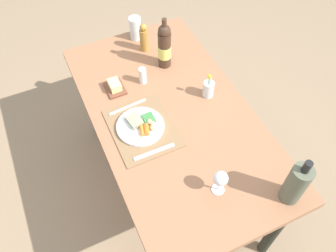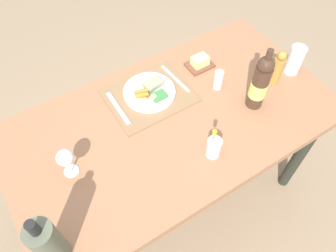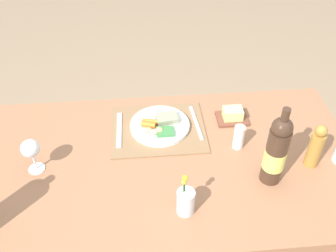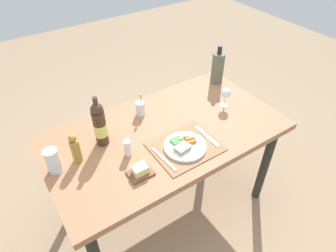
# 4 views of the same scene
# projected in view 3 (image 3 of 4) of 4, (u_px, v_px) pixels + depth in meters

# --- Properties ---
(dining_table) EXTENTS (1.49, 0.81, 0.78)m
(dining_table) POSITION_uv_depth(u_px,v_px,m) (166.00, 177.00, 1.54)
(dining_table) COLOR #A06948
(dining_table) RESTS_ON ground_plane
(placemat) EXTENTS (0.39, 0.32, 0.01)m
(placemat) POSITION_uv_depth(u_px,v_px,m) (158.00, 129.00, 1.61)
(placemat) COLOR #8E6A47
(placemat) RESTS_ON dining_table
(dinner_plate) EXTENTS (0.25, 0.25, 0.04)m
(dinner_plate) POSITION_uv_depth(u_px,v_px,m) (160.00, 125.00, 1.61)
(dinner_plate) COLOR white
(dinner_plate) RESTS_ON placemat
(fork) EXTENTS (0.03, 0.22, 0.00)m
(fork) POSITION_uv_depth(u_px,v_px,m) (196.00, 123.00, 1.64)
(fork) COLOR silver
(fork) RESTS_ON placemat
(knife) EXTENTS (0.02, 0.21, 0.00)m
(knife) POSITION_uv_depth(u_px,v_px,m) (119.00, 130.00, 1.60)
(knife) COLOR silver
(knife) RESTS_ON placemat
(wine_glass) EXTENTS (0.07, 0.07, 0.14)m
(wine_glass) POSITION_uv_depth(u_px,v_px,m) (31.00, 149.00, 1.39)
(wine_glass) COLOR white
(wine_glass) RESTS_ON dining_table
(flower_vase) EXTENTS (0.06, 0.06, 0.17)m
(flower_vase) POSITION_uv_depth(u_px,v_px,m) (186.00, 201.00, 1.27)
(flower_vase) COLOR silver
(flower_vase) RESTS_ON dining_table
(salt_shaker) EXTENTS (0.04, 0.04, 0.10)m
(salt_shaker) POSITION_uv_depth(u_px,v_px,m) (239.00, 137.00, 1.51)
(salt_shaker) COLOR white
(salt_shaker) RESTS_ON dining_table
(pepper_mill) EXTENTS (0.05, 0.05, 0.19)m
(pepper_mill) POSITION_uv_depth(u_px,v_px,m) (316.00, 147.00, 1.41)
(pepper_mill) COLOR #AF7F35
(pepper_mill) RESTS_ON dining_table
(butter_dish) EXTENTS (0.13, 0.10, 0.06)m
(butter_dish) POSITION_uv_depth(u_px,v_px,m) (232.00, 116.00, 1.65)
(butter_dish) COLOR brown
(butter_dish) RESTS_ON dining_table
(wine_bottle) EXTENTS (0.08, 0.08, 0.32)m
(wine_bottle) POSITION_uv_depth(u_px,v_px,m) (276.00, 151.00, 1.32)
(wine_bottle) COLOR #422C1E
(wine_bottle) RESTS_ON dining_table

